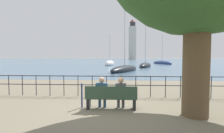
{
  "coord_description": "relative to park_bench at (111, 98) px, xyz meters",
  "views": [
    {
      "loc": [
        0.41,
        -6.58,
        1.99
      ],
      "look_at": [
        0.0,
        0.5,
        1.6
      ],
      "focal_mm": 28.0,
      "sensor_mm": 36.0,
      "label": 1
    }
  ],
  "objects": [
    {
      "name": "sailboat_0",
      "position": [
        0.75,
        17.75,
        -0.16
      ],
      "size": [
        4.97,
        8.21,
        9.85
      ],
      "rotation": [
        0.0,
        0.0,
        -0.4
      ],
      "color": "black",
      "rests_on": "ground_plane"
    },
    {
      "name": "seated_person_left",
      "position": [
        -0.36,
        0.08,
        0.24
      ],
      "size": [
        0.44,
        0.35,
        1.23
      ],
      "color": "navy",
      "rests_on": "ground_plane"
    },
    {
      "name": "sailboat_3",
      "position": [
        11.61,
        43.25,
        -0.14
      ],
      "size": [
        4.74,
        9.06,
        8.47
      ],
      "rotation": [
        0.0,
        0.0,
        0.33
      ],
      "color": "navy",
      "rests_on": "ground_plane"
    },
    {
      "name": "promenade_railing",
      "position": [
        -0.0,
        2.14,
        0.26
      ],
      "size": [
        15.34,
        0.04,
        1.05
      ],
      "color": "black",
      "rests_on": "ground_plane"
    },
    {
      "name": "seated_person_right",
      "position": [
        0.36,
        0.08,
        0.24
      ],
      "size": [
        0.4,
        0.35,
        1.23
      ],
      "color": "#4C4C51",
      "rests_on": "ground_plane"
    },
    {
      "name": "closed_umbrella",
      "position": [
        -1.16,
        0.15,
        0.12
      ],
      "size": [
        0.09,
        0.09,
        0.99
      ],
      "color": "navy",
      "rests_on": "ground_plane"
    },
    {
      "name": "park_bench",
      "position": [
        0.0,
        0.0,
        0.0
      ],
      "size": [
        1.95,
        0.45,
        0.9
      ],
      "color": "#334C38",
      "rests_on": "ground_plane"
    },
    {
      "name": "ground_plane",
      "position": [
        0.0,
        0.06,
        -0.44
      ],
      "size": [
        1000.0,
        1000.0,
        0.0
      ],
      "primitive_type": "plane",
      "color": "#7A705B"
    },
    {
      "name": "harbor_water",
      "position": [
        0.0,
        158.27,
        -0.43
      ],
      "size": [
        600.0,
        300.0,
        0.01
      ],
      "color": "slate",
      "rests_on": "ground_plane"
    },
    {
      "name": "sailboat_2",
      "position": [
        -2.47,
        33.95,
        -0.07
      ],
      "size": [
        2.62,
        5.37,
        7.7
      ],
      "rotation": [
        0.0,
        0.0,
        -0.12
      ],
      "color": "white",
      "rests_on": "ground_plane"
    },
    {
      "name": "sailboat_1",
      "position": [
        4.99,
        28.35,
        -0.15
      ],
      "size": [
        4.02,
        8.34,
        9.24
      ],
      "rotation": [
        0.0,
        0.0,
        -0.27
      ],
      "color": "black",
      "rests_on": "ground_plane"
    },
    {
      "name": "harbor_lighthouse",
      "position": [
        7.9,
        122.06,
        13.19
      ],
      "size": [
        5.62,
        5.62,
        29.3
      ],
      "color": "beige",
      "rests_on": "ground_plane"
    }
  ]
}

